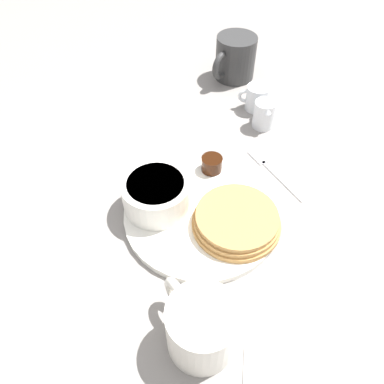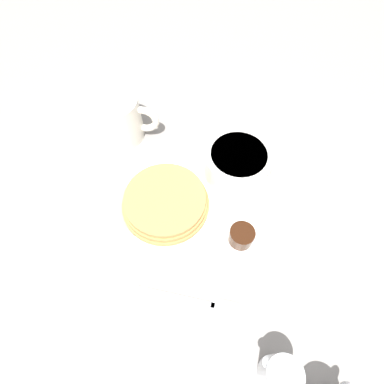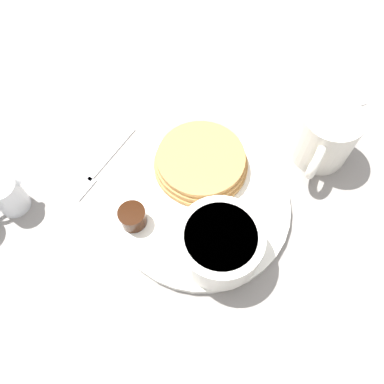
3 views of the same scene
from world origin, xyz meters
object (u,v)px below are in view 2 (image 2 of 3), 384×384
Objects in this scene: fork at (200,302)px; coffee_mug at (118,118)px; bowl at (237,162)px; creamer_pitcher_near at (280,374)px; plate at (201,196)px.

coffee_mug is at bearing -11.76° from fork.
bowl is 0.22m from fork.
coffee_mug is 1.59× the size of creamer_pitcher_near.
creamer_pitcher_near is (-0.25, 0.08, 0.02)m from plate.
bowl is at bearing -53.02° from fork.
coffee_mug is (0.20, 0.03, 0.04)m from plate.
coffee_mug reaches higher than creamer_pitcher_near.
bowl is 1.73× the size of creamer_pitcher_near.
bowl is 0.92× the size of fork.
bowl reaches higher than creamer_pitcher_near.
creamer_pitcher_near is at bearing 149.05° from bowl.
plate is at bearing -170.32° from coffee_mug.
coffee_mug reaches higher than bowl.
coffee_mug reaches higher than plate.
bowl reaches higher than fork.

